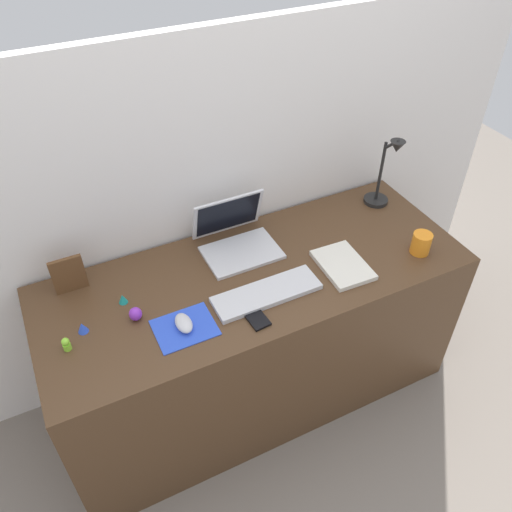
{
  "coord_description": "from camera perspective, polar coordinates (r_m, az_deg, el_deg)",
  "views": [
    {
      "loc": [
        -0.66,
        -1.33,
        2.12
      ],
      "look_at": [
        0.0,
        0.0,
        0.83
      ],
      "focal_mm": 36.51,
      "sensor_mm": 36.0,
      "label": 1
    }
  ],
  "objects": [
    {
      "name": "desk",
      "position": [
        2.29,
        -0.01,
        -8.71
      ],
      "size": [
        1.69,
        0.65,
        0.74
      ],
      "primitive_type": "cube",
      "color": "#4C331E",
      "rests_on": "ground_plane"
    },
    {
      "name": "picture_frame",
      "position": [
        2.03,
        -19.85,
        -1.94
      ],
      "size": [
        0.12,
        0.02,
        0.15
      ],
      "primitive_type": "cube",
      "color": "brown",
      "rests_on": "desk"
    },
    {
      "name": "notebook_pad",
      "position": [
        2.08,
        9.48,
        -0.99
      ],
      "size": [
        0.18,
        0.25,
        0.02
      ],
      "primitive_type": "cube",
      "rotation": [
        0.0,
        0.0,
        -0.04
      ],
      "color": "silver",
      "rests_on": "desk"
    },
    {
      "name": "desk_lamp",
      "position": [
        2.36,
        13.96,
        8.68
      ],
      "size": [
        0.11,
        0.16,
        0.35
      ],
      "color": "black",
      "rests_on": "desk"
    },
    {
      "name": "mouse",
      "position": [
        1.84,
        -7.92,
        -7.3
      ],
      "size": [
        0.06,
        0.1,
        0.03
      ],
      "primitive_type": "ellipsoid",
      "color": "silver",
      "rests_on": "mousepad"
    },
    {
      "name": "coffee_mug",
      "position": [
        2.2,
        17.64,
        1.34
      ],
      "size": [
        0.08,
        0.08,
        0.09
      ],
      "primitive_type": "cylinder",
      "color": "orange",
      "rests_on": "desk"
    },
    {
      "name": "mousepad",
      "position": [
        1.85,
        -7.82,
        -7.78
      ],
      "size": [
        0.21,
        0.17,
        0.0
      ],
      "primitive_type": "cube",
      "color": "blue",
      "rests_on": "desk"
    },
    {
      "name": "toy_figurine_purple",
      "position": [
        1.89,
        -13.06,
        -6.2
      ],
      "size": [
        0.05,
        0.05,
        0.05
      ],
      "primitive_type": "ellipsoid",
      "color": "purple",
      "rests_on": "desk"
    },
    {
      "name": "toy_figurine_teal",
      "position": [
        1.96,
        -14.39,
        -4.55
      ],
      "size": [
        0.03,
        0.03,
        0.04
      ],
      "primitive_type": "cone",
      "color": "teal",
      "rests_on": "desk"
    },
    {
      "name": "laptop",
      "position": [
        2.12,
        -2.25,
        2.26
      ],
      "size": [
        0.3,
        0.27,
        0.21
      ],
      "color": "silver",
      "rests_on": "desk"
    },
    {
      "name": "ground_plane",
      "position": [
        2.59,
        -0.01,
        -14.01
      ],
      "size": [
        6.0,
        6.0,
        0.0
      ],
      "primitive_type": "plane",
      "color": "slate"
    },
    {
      "name": "toy_figurine_blue",
      "position": [
        1.9,
        -18.49,
        -7.41
      ],
      "size": [
        0.04,
        0.04,
        0.04
      ],
      "primitive_type": "cone",
      "color": "blue",
      "rests_on": "desk"
    },
    {
      "name": "toy_figurine_lime",
      "position": [
        1.86,
        -20.07,
        -9.05
      ],
      "size": [
        0.03,
        0.03,
        0.05
      ],
      "color": "#8CDB33",
      "rests_on": "desk"
    },
    {
      "name": "keyboard",
      "position": [
        1.93,
        1.17,
        -4.09
      ],
      "size": [
        0.41,
        0.13,
        0.02
      ],
      "primitive_type": "cube",
      "color": "silver",
      "rests_on": "desk"
    },
    {
      "name": "back_wall",
      "position": [
        2.26,
        -4.14,
        4.61
      ],
      "size": [
        2.89,
        0.05,
        1.57
      ],
      "primitive_type": "cube",
      "color": "silver",
      "rests_on": "ground_plane"
    },
    {
      "name": "cell_phone",
      "position": [
        1.86,
        -0.15,
        -6.59
      ],
      "size": [
        0.07,
        0.13,
        0.01
      ],
      "primitive_type": "cube",
      "rotation": [
        0.0,
        0.0,
        0.08
      ],
      "color": "black",
      "rests_on": "desk"
    }
  ]
}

